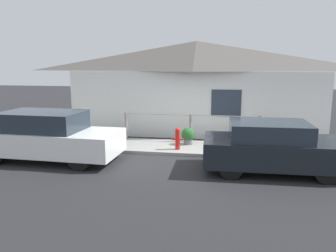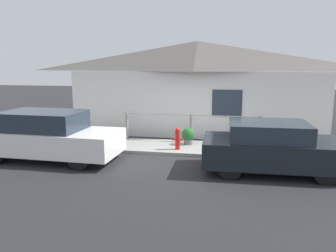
% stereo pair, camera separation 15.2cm
% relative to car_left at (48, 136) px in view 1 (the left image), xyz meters
% --- Properties ---
extents(ground_plane, '(60.00, 60.00, 0.00)m').
position_rel_car_left_xyz_m(ground_plane, '(4.02, 1.05, -0.73)').
color(ground_plane, '#262628').
extents(sidewalk, '(24.00, 1.80, 0.10)m').
position_rel_car_left_xyz_m(sidewalk, '(4.02, 1.95, -0.68)').
color(sidewalk, gray).
rests_on(sidewalk, ground_plane).
extents(house, '(10.28, 2.23, 3.76)m').
position_rel_car_left_xyz_m(house, '(4.03, 4.53, 2.24)').
color(house, white).
rests_on(house, ground_plane).
extents(fence, '(4.90, 0.10, 1.01)m').
position_rel_car_left_xyz_m(fence, '(4.02, 2.70, -0.07)').
color(fence, gray).
rests_on(fence, sidewalk).
extents(car_left, '(4.31, 1.85, 1.47)m').
position_rel_car_left_xyz_m(car_left, '(0.00, 0.00, 0.00)').
color(car_left, white).
rests_on(car_left, ground_plane).
extents(car_right, '(3.71, 1.83, 1.36)m').
position_rel_car_left_xyz_m(car_right, '(6.48, -0.00, -0.05)').
color(car_right, black).
rests_on(car_right, ground_plane).
extents(fire_hydrant, '(0.37, 0.17, 0.72)m').
position_rel_car_left_xyz_m(fire_hydrant, '(3.72, 1.50, -0.25)').
color(fire_hydrant, red).
rests_on(fire_hydrant, sidewalk).
extents(potted_plant_near_hydrant, '(0.46, 0.46, 0.58)m').
position_rel_car_left_xyz_m(potted_plant_near_hydrant, '(3.98, 2.25, -0.32)').
color(potted_plant_near_hydrant, slate).
rests_on(potted_plant_near_hydrant, sidewalk).
extents(potted_plant_by_fence, '(0.35, 0.35, 0.47)m').
position_rel_car_left_xyz_m(potted_plant_by_fence, '(0.23, 2.39, -0.39)').
color(potted_plant_by_fence, '#9E5638').
rests_on(potted_plant_by_fence, sidewalk).
extents(potted_plant_corner, '(0.34, 0.34, 0.47)m').
position_rel_car_left_xyz_m(potted_plant_corner, '(6.47, 2.49, -0.39)').
color(potted_plant_corner, '#9E5638').
rests_on(potted_plant_corner, sidewalk).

